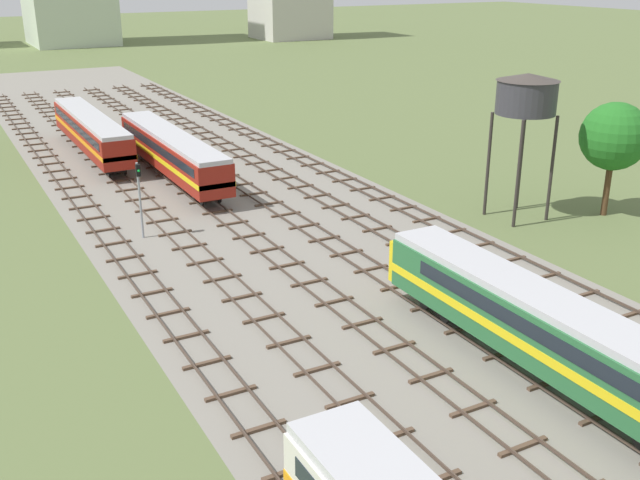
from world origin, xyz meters
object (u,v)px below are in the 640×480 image
(passenger_coach_centre_left_midfar, at_px, (171,150))
(signal_post_nearest, at_px, (139,191))
(passenger_coach_left_far, at_px, (91,130))
(diesel_railcar_centre_mid, at_px, (545,327))
(water_tower, at_px, (527,96))

(passenger_coach_centre_left_midfar, xyz_separation_m, signal_post_nearest, (-6.46, -13.39, 0.78))
(passenger_coach_left_far, height_order, signal_post_nearest, signal_post_nearest)
(diesel_railcar_centre_mid, xyz_separation_m, passenger_coach_left_far, (-8.61, 51.80, 0.02))
(diesel_railcar_centre_mid, distance_m, signal_post_nearest, 28.81)
(diesel_railcar_centre_mid, height_order, signal_post_nearest, signal_post_nearest)
(passenger_coach_centre_left_midfar, xyz_separation_m, water_tower, (19.18, -22.20, 6.39))
(diesel_railcar_centre_mid, relative_size, water_tower, 1.94)
(passenger_coach_centre_left_midfar, height_order, signal_post_nearest, signal_post_nearest)
(diesel_railcar_centre_mid, distance_m, water_tower, 24.15)
(water_tower, relative_size, signal_post_nearest, 1.98)
(diesel_railcar_centre_mid, bearing_deg, water_tower, 50.30)
(passenger_coach_centre_left_midfar, relative_size, passenger_coach_left_far, 1.00)
(passenger_coach_left_far, xyz_separation_m, signal_post_nearest, (-2.15, -25.08, 0.78))
(passenger_coach_centre_left_midfar, bearing_deg, water_tower, -49.17)
(passenger_coach_left_far, bearing_deg, water_tower, -55.28)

